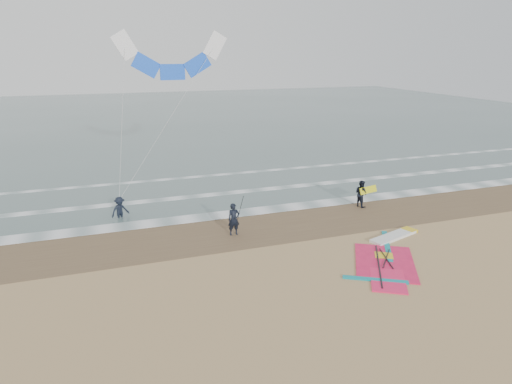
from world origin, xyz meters
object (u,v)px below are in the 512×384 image
object	(u,v)px
person_standing	(234,219)
windsurf_rig	(389,255)
person_walking	(361,193)
person_wading	(119,204)
surf_kite	(172,59)

from	to	relation	value
person_standing	windsurf_rig	bearing A→B (deg)	-37.16
windsurf_rig	person_walking	world-z (taller)	person_walking
person_walking	person_wading	size ratio (longest dim) A/B	1.02
person_wading	surf_kite	bearing A→B (deg)	20.32
person_wading	surf_kite	xyz separation A→B (m)	(3.79, 3.74, 7.40)
person_standing	surf_kite	world-z (taller)	surf_kite
person_standing	person_walking	distance (m)	8.30
person_wading	windsurf_rig	bearing A→B (deg)	-63.19
person_standing	surf_kite	xyz separation A→B (m)	(-1.33, 8.00, 7.37)
person_walking	surf_kite	distance (m)	13.57
windsurf_rig	surf_kite	bearing A→B (deg)	119.50
windsurf_rig	surf_kite	size ratio (longest dim) A/B	0.67
person_walking	surf_kite	size ratio (longest dim) A/B	0.18
windsurf_rig	person_walking	bearing A→B (deg)	69.18
person_standing	person_wading	bearing A→B (deg)	141.30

